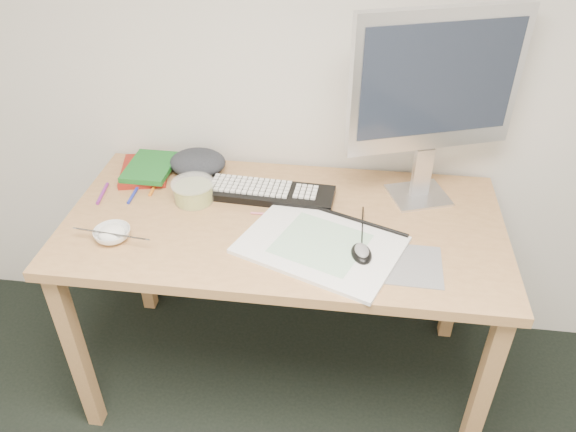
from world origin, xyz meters
name	(u,v)px	position (x,y,z in m)	size (l,w,h in m)	color
desk	(284,240)	(-0.34, 1.43, 0.67)	(1.40, 0.70, 0.75)	tan
mousepad	(406,264)	(0.04, 1.26, 0.75)	(0.21, 0.19, 0.00)	slate
sketchpad	(321,245)	(-0.21, 1.31, 0.76)	(0.46, 0.33, 0.01)	silver
keyboard	(270,193)	(-0.41, 1.56, 0.76)	(0.43, 0.14, 0.03)	black
monitor	(436,87)	(0.09, 1.63, 1.14)	(0.52, 0.22, 0.63)	silver
mouse	(362,251)	(-0.09, 1.27, 0.78)	(0.06, 0.09, 0.03)	black
rice_bowl	(112,234)	(-0.85, 1.26, 0.77)	(0.11, 0.11, 0.03)	silver
chopsticks	(111,234)	(-0.84, 1.24, 0.79)	(0.02, 0.02, 0.24)	#B1B1B3
fruit_tub	(193,192)	(-0.66, 1.50, 0.78)	(0.14, 0.14, 0.07)	#F1DC55
book_red	(145,170)	(-0.88, 1.65, 0.76)	(0.16, 0.22, 0.02)	maroon
book_green	(150,167)	(-0.85, 1.65, 0.78)	(0.15, 0.21, 0.02)	#186322
cloth_lump	(198,163)	(-0.69, 1.69, 0.79)	(0.17, 0.14, 0.07)	#262A2E
pencil_pink	(280,215)	(-0.36, 1.45, 0.75)	(0.01, 0.01, 0.19)	#D3697C
pencil_tan	(277,206)	(-0.38, 1.50, 0.75)	(0.01, 0.01, 0.19)	tan
pencil_black	(311,210)	(-0.26, 1.49, 0.75)	(0.01, 0.01, 0.18)	black
marker_blue	(134,194)	(-0.87, 1.51, 0.76)	(0.01, 0.01, 0.11)	#202CAD
marker_orange	(155,186)	(-0.81, 1.56, 0.76)	(0.01, 0.01, 0.12)	orange
marker_purple	(102,193)	(-0.98, 1.50, 0.76)	(0.01, 0.01, 0.12)	#7C2484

